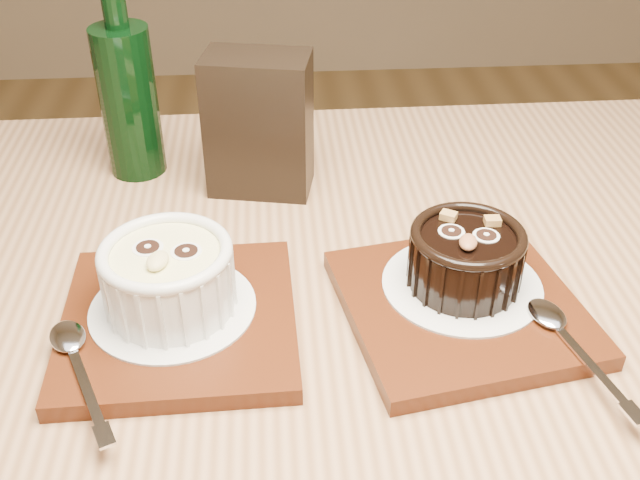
# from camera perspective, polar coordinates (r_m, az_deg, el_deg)

# --- Properties ---
(table) EXTENTS (1.21, 0.81, 0.75)m
(table) POSITION_cam_1_polar(r_m,az_deg,el_deg) (0.66, -0.48, -12.64)
(table) COLOR #8D613D
(table) RESTS_ON ground
(tray_left) EXTENTS (0.18, 0.18, 0.01)m
(tray_left) POSITION_cam_1_polar(r_m,az_deg,el_deg) (0.60, -10.65, -6.08)
(tray_left) COLOR #4F210D
(tray_left) RESTS_ON table
(doily_left) EXTENTS (0.13, 0.13, 0.00)m
(doily_left) POSITION_cam_1_polar(r_m,az_deg,el_deg) (0.60, -11.14, -5.05)
(doily_left) COLOR white
(doily_left) RESTS_ON tray_left
(ramekin_white) EXTENTS (0.10, 0.10, 0.06)m
(ramekin_white) POSITION_cam_1_polar(r_m,az_deg,el_deg) (0.58, -11.49, -2.61)
(ramekin_white) COLOR white
(ramekin_white) RESTS_ON doily_left
(spoon_left) EXTENTS (0.08, 0.13, 0.01)m
(spoon_left) POSITION_cam_1_polar(r_m,az_deg,el_deg) (0.56, -17.94, -9.10)
(spoon_left) COLOR white
(spoon_left) RESTS_ON tray_left
(tray_right) EXTENTS (0.21, 0.21, 0.01)m
(tray_right) POSITION_cam_1_polar(r_m,az_deg,el_deg) (0.61, 10.67, -5.04)
(tray_right) COLOR #4F210D
(tray_right) RESTS_ON table
(doily_right) EXTENTS (0.13, 0.13, 0.00)m
(doily_right) POSITION_cam_1_polar(r_m,az_deg,el_deg) (0.62, 10.76, -3.35)
(doily_right) COLOR white
(doily_right) RESTS_ON tray_right
(ramekin_dark) EXTENTS (0.09, 0.09, 0.05)m
(ramekin_dark) POSITION_cam_1_polar(r_m,az_deg,el_deg) (0.60, 11.05, -1.17)
(ramekin_dark) COLOR black
(ramekin_dark) RESTS_ON doily_right
(spoon_right) EXTENTS (0.06, 0.14, 0.01)m
(spoon_right) POSITION_cam_1_polar(r_m,az_deg,el_deg) (0.58, 18.73, -7.45)
(spoon_right) COLOR white
(spoon_right) RESTS_ON tray_right
(condiment_stand) EXTENTS (0.11, 0.08, 0.14)m
(condiment_stand) POSITION_cam_1_polar(r_m,az_deg,el_deg) (0.74, -4.67, 8.76)
(condiment_stand) COLOR black
(condiment_stand) RESTS_ON table
(green_bottle) EXTENTS (0.06, 0.06, 0.22)m
(green_bottle) POSITION_cam_1_polar(r_m,az_deg,el_deg) (0.79, -14.41, 10.59)
(green_bottle) COLOR black
(green_bottle) RESTS_ON table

